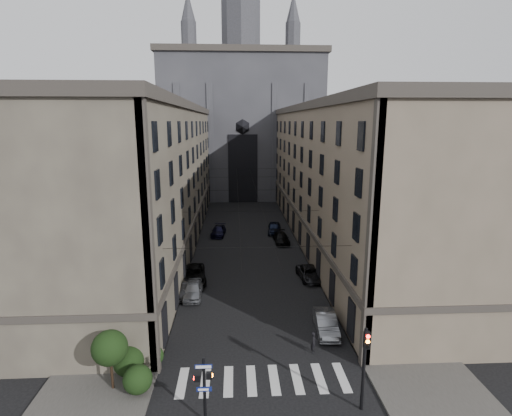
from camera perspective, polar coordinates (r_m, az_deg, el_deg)
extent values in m
cube|color=#383533|center=(57.23, -11.83, -4.76)|extent=(7.00, 80.00, 0.15)
cube|color=#383533|center=(57.85, 9.26, -4.47)|extent=(7.00, 80.00, 0.15)
cube|color=beige|center=(28.47, 0.98, -23.33)|extent=(11.00, 3.20, 0.01)
cube|color=#484137|center=(55.88, -15.28, 4.04)|extent=(13.00, 60.00, 18.00)
cube|color=#38332D|center=(55.39, -15.84, 13.71)|extent=(13.60, 60.60, 0.90)
cube|color=#38332D|center=(56.73, -15.01, -0.76)|extent=(13.40, 60.30, 0.50)
cube|color=brown|center=(56.69, 12.54, 4.30)|extent=(13.00, 60.00, 18.00)
cube|color=#38332D|center=(56.21, 12.99, 13.83)|extent=(13.60, 60.60, 0.90)
cube|color=#38332D|center=(57.52, 12.32, -0.44)|extent=(13.40, 60.30, 0.50)
cube|color=#2D2D33|center=(93.11, -2.07, 11.29)|extent=(34.00, 22.00, 30.00)
cube|color=#38332D|center=(94.14, -2.14, 20.77)|extent=(35.00, 23.00, 1.20)
cylinder|color=#2D2D33|center=(95.32, -2.18, 24.63)|extent=(8.40, 8.40, 14.00)
cone|color=#2D2D33|center=(92.73, -9.63, 24.52)|extent=(3.20, 3.20, 13.00)
cone|color=#2D2D33|center=(93.13, 5.32, 24.57)|extent=(3.20, 3.20, 13.00)
cube|color=black|center=(82.61, -1.88, 5.61)|extent=(6.00, 0.30, 14.00)
cylinder|color=black|center=(24.48, -7.37, -24.39)|extent=(0.18, 0.18, 4.00)
cube|color=orange|center=(23.94, -6.71, -22.67)|extent=(0.34, 0.24, 0.38)
cube|color=#FF0C07|center=(24.19, -8.38, -22.89)|extent=(0.34, 0.24, 0.38)
cube|color=navy|center=(23.49, -7.51, -21.54)|extent=(0.95, 0.05, 0.24)
cube|color=navy|center=(24.29, -7.41, -24.28)|extent=(0.85, 0.05, 0.27)
cylinder|color=black|center=(25.53, 15.12, -21.39)|extent=(0.20, 0.20, 5.20)
cube|color=black|center=(24.31, 15.56, -17.73)|extent=(0.34, 0.30, 1.00)
cylinder|color=#FF0C07|center=(24.03, 15.73, -17.25)|extent=(0.22, 0.05, 0.22)
cylinder|color=orange|center=(24.18, 15.68, -17.92)|extent=(0.22, 0.05, 0.22)
cylinder|color=black|center=(24.34, 15.63, -18.57)|extent=(0.22, 0.05, 0.22)
sphere|color=black|center=(27.68, -16.55, -22.41)|extent=(1.80, 1.80, 1.80)
sphere|color=black|center=(29.31, -17.73, -20.13)|extent=(2.00, 2.00, 2.00)
sphere|color=black|center=(29.99, -14.44, -19.79)|extent=(1.40, 1.40, 1.40)
cylinder|color=black|center=(28.34, -19.92, -21.04)|extent=(0.16, 0.16, 2.40)
sphere|color=black|center=(27.51, -20.18, -18.24)|extent=(2.20, 2.20, 2.20)
cylinder|color=black|center=(29.56, 0.35, -5.61)|extent=(14.00, 0.03, 0.03)
cylinder|color=black|center=(41.14, -0.64, -0.48)|extent=(14.00, 0.03, 0.03)
cylinder|color=black|center=(53.88, -1.23, 2.57)|extent=(14.00, 0.03, 0.03)
cylinder|color=black|center=(66.73, -1.59, 4.45)|extent=(14.00, 0.03, 0.03)
cylinder|color=black|center=(78.63, -1.82, 5.63)|extent=(14.00, 0.03, 0.03)
cylinder|color=black|center=(54.91, -2.62, 2.32)|extent=(0.03, 60.00, 0.03)
cylinder|color=black|center=(54.99, 0.09, 2.35)|extent=(0.03, 60.00, 0.03)
imported|color=slate|center=(39.59, -8.99, -11.45)|extent=(1.81, 4.44, 1.51)
imported|color=black|center=(39.95, -9.49, -11.37)|extent=(1.51, 4.10, 1.34)
imported|color=black|center=(43.12, -8.98, -9.37)|extent=(3.28, 5.93, 1.57)
imported|color=black|center=(59.45, -5.39, -3.30)|extent=(2.32, 4.83, 1.36)
imported|color=slate|center=(33.73, 9.95, -15.89)|extent=(1.90, 4.72, 1.52)
imported|color=black|center=(43.65, 7.66, -9.25)|extent=(2.53, 4.81, 1.29)
imported|color=black|center=(55.68, 3.65, -4.33)|extent=(2.05, 4.80, 1.38)
imported|color=black|center=(60.48, 2.63, -2.85)|extent=(2.44, 4.98, 1.64)
imported|color=black|center=(31.00, 8.23, -18.46)|extent=(0.58, 0.69, 1.61)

